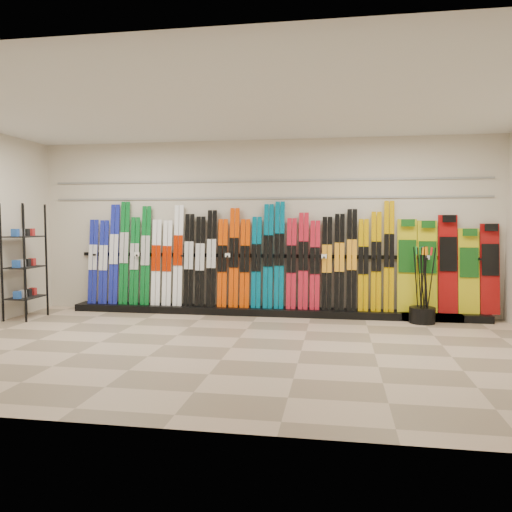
# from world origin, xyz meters

# --- Properties ---
(floor) EXTENTS (8.00, 8.00, 0.00)m
(floor) POSITION_xyz_m (0.00, 0.00, 0.00)
(floor) COLOR gray
(floor) RESTS_ON ground
(back_wall) EXTENTS (8.00, 0.00, 8.00)m
(back_wall) POSITION_xyz_m (0.00, 2.50, 1.50)
(back_wall) COLOR beige
(back_wall) RESTS_ON floor
(ceiling) EXTENTS (8.00, 8.00, 0.00)m
(ceiling) POSITION_xyz_m (0.00, 0.00, 3.00)
(ceiling) COLOR silver
(ceiling) RESTS_ON back_wall
(ski_rack_base) EXTENTS (8.00, 0.40, 0.12)m
(ski_rack_base) POSITION_xyz_m (0.22, 2.28, 0.06)
(ski_rack_base) COLOR black
(ski_rack_base) RESTS_ON floor
(skis) EXTENTS (5.38, 0.22, 1.83)m
(skis) POSITION_xyz_m (-0.45, 2.32, 0.94)
(skis) COLOR #18229F
(skis) RESTS_ON ski_rack_base
(snowboards) EXTENTS (1.58, 0.24, 1.59)m
(snowboards) POSITION_xyz_m (3.07, 2.35, 0.86)
(snowboards) COLOR gold
(snowboards) RESTS_ON ski_rack_base
(accessory_rack) EXTENTS (0.40, 0.60, 1.88)m
(accessory_rack) POSITION_xyz_m (-3.75, 1.34, 0.94)
(accessory_rack) COLOR black
(accessory_rack) RESTS_ON floor
(pole_bin) EXTENTS (0.40, 0.40, 0.25)m
(pole_bin) POSITION_xyz_m (2.65, 2.00, 0.12)
(pole_bin) COLOR black
(pole_bin) RESTS_ON floor
(ski_poles) EXTENTS (0.30, 0.33, 1.18)m
(ski_poles) POSITION_xyz_m (2.66, 2.01, 0.61)
(ski_poles) COLOR black
(ski_poles) RESTS_ON pole_bin
(slatwall_rail_0) EXTENTS (7.60, 0.02, 0.03)m
(slatwall_rail_0) POSITION_xyz_m (0.00, 2.48, 2.00)
(slatwall_rail_0) COLOR gray
(slatwall_rail_0) RESTS_ON back_wall
(slatwall_rail_1) EXTENTS (7.60, 0.02, 0.03)m
(slatwall_rail_1) POSITION_xyz_m (0.00, 2.48, 2.30)
(slatwall_rail_1) COLOR gray
(slatwall_rail_1) RESTS_ON back_wall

